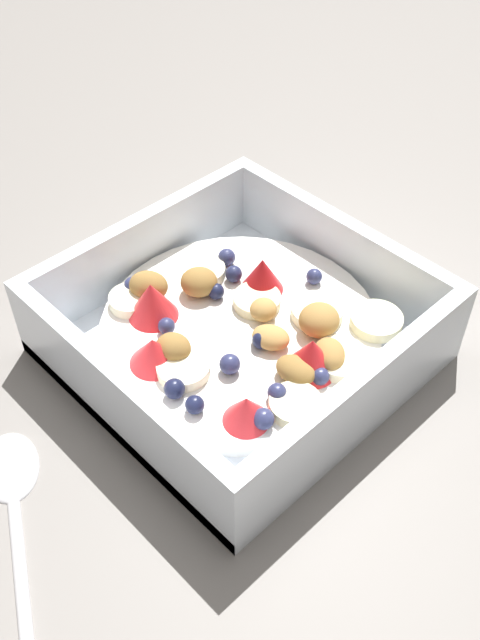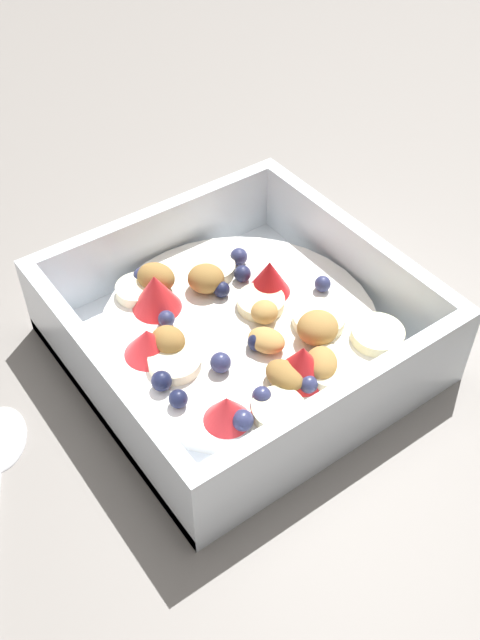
{
  "view_description": "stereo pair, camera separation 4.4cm",
  "coord_description": "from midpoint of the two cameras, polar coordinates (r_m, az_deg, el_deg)",
  "views": [
    {
      "loc": [
        0.23,
        0.22,
        0.34
      ],
      "look_at": [
        0.01,
        -0.01,
        0.03
      ],
      "focal_mm": 40.44,
      "sensor_mm": 36.0,
      "label": 1
    },
    {
      "loc": [
        0.2,
        0.25,
        0.34
      ],
      "look_at": [
        0.01,
        -0.01,
        0.03
      ],
      "focal_mm": 40.44,
      "sensor_mm": 36.0,
      "label": 2
    }
  ],
  "objects": [
    {
      "name": "ground_plane",
      "position": [
        0.47,
        -0.93,
        -2.25
      ],
      "size": [
        2.4,
        2.4,
        0.0
      ],
      "primitive_type": "plane",
      "color": "gray"
    },
    {
      "name": "fruit_bowl",
      "position": [
        0.45,
        -2.81,
        -1.15
      ],
      "size": [
        0.2,
        0.2,
        0.06
      ],
      "color": "white",
      "rests_on": "ground"
    },
    {
      "name": "spoon",
      "position": [
        0.42,
        -20.58,
        -13.63
      ],
      "size": [
        0.1,
        0.16,
        0.01
      ],
      "color": "silver",
      "rests_on": "ground"
    }
  ]
}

